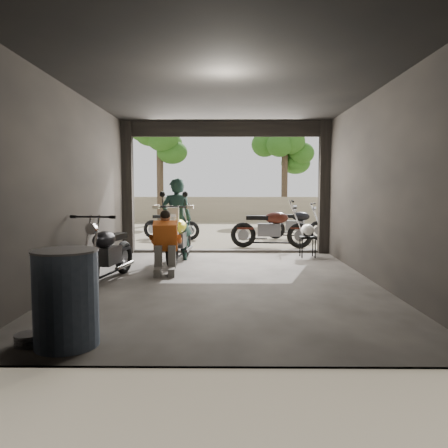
{
  "coord_description": "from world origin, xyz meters",
  "views": [
    {
      "loc": [
        0.04,
        -7.23,
        1.58
      ],
      "look_at": [
        -0.02,
        0.6,
        0.95
      ],
      "focal_mm": 35.0,
      "sensor_mm": 36.0,
      "label": 1
    }
  ],
  "objects_px": {
    "main_bike": "(179,233)",
    "stool": "(308,240)",
    "helmet": "(307,230)",
    "rider": "(177,220)",
    "outside_bike_a": "(171,222)",
    "outside_bike_b": "(271,224)",
    "outside_bike_c": "(297,221)",
    "mechanic": "(165,244)",
    "oil_drum": "(66,300)",
    "sign_post": "(335,196)",
    "left_bike": "(108,248)"
  },
  "relations": [
    {
      "from": "main_bike",
      "to": "stool",
      "type": "relative_size",
      "value": 3.84
    },
    {
      "from": "helmet",
      "to": "rider",
      "type": "bearing_deg",
      "value": -148.61
    },
    {
      "from": "main_bike",
      "to": "rider",
      "type": "distance_m",
      "value": 0.37
    },
    {
      "from": "outside_bike_a",
      "to": "main_bike",
      "type": "bearing_deg",
      "value": -152.77
    },
    {
      "from": "outside_bike_b",
      "to": "outside_bike_c",
      "type": "relative_size",
      "value": 1.11
    },
    {
      "from": "outside_bike_c",
      "to": "helmet",
      "type": "xyz_separation_m",
      "value": [
        -0.34,
        -3.68,
        0.06
      ]
    },
    {
      "from": "mechanic",
      "to": "stool",
      "type": "distance_m",
      "value": 3.59
    },
    {
      "from": "helmet",
      "to": "main_bike",
      "type": "bearing_deg",
      "value": -143.72
    },
    {
      "from": "oil_drum",
      "to": "sign_post",
      "type": "height_order",
      "value": "sign_post"
    },
    {
      "from": "main_bike",
      "to": "outside_bike_b",
      "type": "xyz_separation_m",
      "value": [
        2.21,
        2.35,
        0.01
      ]
    },
    {
      "from": "stool",
      "to": "outside_bike_b",
      "type": "bearing_deg",
      "value": 111.24
    },
    {
      "from": "outside_bike_c",
      "to": "rider",
      "type": "distance_m",
      "value": 5.21
    },
    {
      "from": "main_bike",
      "to": "mechanic",
      "type": "xyz_separation_m",
      "value": [
        -0.11,
        -1.35,
        -0.06
      ]
    },
    {
      "from": "sign_post",
      "to": "helmet",
      "type": "bearing_deg",
      "value": -144.91
    },
    {
      "from": "left_bike",
      "to": "stool",
      "type": "height_order",
      "value": "left_bike"
    },
    {
      "from": "left_bike",
      "to": "outside_bike_b",
      "type": "distance_m",
      "value": 5.36
    },
    {
      "from": "helmet",
      "to": "outside_bike_b",
      "type": "bearing_deg",
      "value": 134.66
    },
    {
      "from": "outside_bike_c",
      "to": "left_bike",
      "type": "bearing_deg",
      "value": 165.66
    },
    {
      "from": "outside_bike_a",
      "to": "helmet",
      "type": "distance_m",
      "value": 5.18
    },
    {
      "from": "rider",
      "to": "helmet",
      "type": "bearing_deg",
      "value": -179.17
    },
    {
      "from": "outside_bike_a",
      "to": "rider",
      "type": "xyz_separation_m",
      "value": [
        0.66,
        -4.09,
        0.35
      ]
    },
    {
      "from": "main_bike",
      "to": "rider",
      "type": "relative_size",
      "value": 1.05
    },
    {
      "from": "rider",
      "to": "mechanic",
      "type": "height_order",
      "value": "rider"
    },
    {
      "from": "outside_bike_c",
      "to": "mechanic",
      "type": "distance_m",
      "value": 6.53
    },
    {
      "from": "main_bike",
      "to": "sign_post",
      "type": "xyz_separation_m",
      "value": [
        3.89,
        2.33,
        0.77
      ]
    },
    {
      "from": "outside_bike_b",
      "to": "mechanic",
      "type": "height_order",
      "value": "outside_bike_b"
    },
    {
      "from": "mechanic",
      "to": "helmet",
      "type": "distance_m",
      "value": 3.55
    },
    {
      "from": "outside_bike_a",
      "to": "rider",
      "type": "distance_m",
      "value": 4.16
    },
    {
      "from": "oil_drum",
      "to": "sign_post",
      "type": "bearing_deg",
      "value": 58.93
    },
    {
      "from": "main_bike",
      "to": "mechanic",
      "type": "height_order",
      "value": "main_bike"
    },
    {
      "from": "sign_post",
      "to": "main_bike",
      "type": "bearing_deg",
      "value": -173.09
    },
    {
      "from": "left_bike",
      "to": "helmet",
      "type": "height_order",
      "value": "left_bike"
    },
    {
      "from": "outside_bike_b",
      "to": "oil_drum",
      "type": "relative_size",
      "value": 1.95
    },
    {
      "from": "main_bike",
      "to": "rider",
      "type": "xyz_separation_m",
      "value": [
        -0.08,
        0.24,
        0.27
      ]
    },
    {
      "from": "left_bike",
      "to": "rider",
      "type": "height_order",
      "value": "rider"
    },
    {
      "from": "main_bike",
      "to": "left_bike",
      "type": "xyz_separation_m",
      "value": [
        -1.01,
        -1.94,
        -0.05
      ]
    },
    {
      "from": "left_bike",
      "to": "mechanic",
      "type": "height_order",
      "value": "left_bike"
    },
    {
      "from": "left_bike",
      "to": "outside_bike_b",
      "type": "xyz_separation_m",
      "value": [
        3.22,
        4.29,
        0.06
      ]
    },
    {
      "from": "outside_bike_c",
      "to": "mechanic",
      "type": "xyz_separation_m",
      "value": [
        -3.31,
        -5.63,
        -0.0
      ]
    },
    {
      "from": "outside_bike_c",
      "to": "sign_post",
      "type": "height_order",
      "value": "sign_post"
    },
    {
      "from": "rider",
      "to": "sign_post",
      "type": "distance_m",
      "value": 4.51
    },
    {
      "from": "outside_bike_b",
      "to": "helmet",
      "type": "xyz_separation_m",
      "value": [
        0.64,
        -1.75,
        -0.0
      ]
    },
    {
      "from": "main_bike",
      "to": "outside_bike_a",
      "type": "relative_size",
      "value": 1.15
    },
    {
      "from": "outside_bike_c",
      "to": "mechanic",
      "type": "height_order",
      "value": "outside_bike_c"
    },
    {
      "from": "outside_bike_b",
      "to": "outside_bike_a",
      "type": "bearing_deg",
      "value": 62.31
    },
    {
      "from": "outside_bike_a",
      "to": "outside_bike_c",
      "type": "xyz_separation_m",
      "value": [
        3.94,
        -0.05,
        0.02
      ]
    },
    {
      "from": "outside_bike_b",
      "to": "sign_post",
      "type": "relative_size",
      "value": 0.9
    },
    {
      "from": "outside_bike_a",
      "to": "sign_post",
      "type": "relative_size",
      "value": 0.78
    },
    {
      "from": "left_bike",
      "to": "stool",
      "type": "xyz_separation_m",
      "value": [
        3.88,
        2.59,
        -0.16
      ]
    },
    {
      "from": "mechanic",
      "to": "left_bike",
      "type": "bearing_deg",
      "value": -151.01
    }
  ]
}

